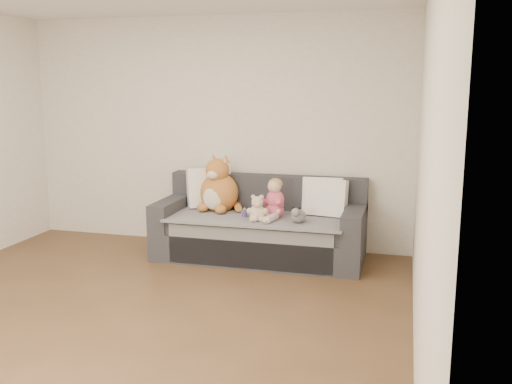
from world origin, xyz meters
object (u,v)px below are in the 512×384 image
sofa (261,229)px  teddy_bear (257,210)px  sippy_cup (245,212)px  plush_cat (219,189)px  toddler (273,202)px

sofa → teddy_bear: sofa is taller
teddy_bear → sippy_cup: (-0.18, 0.15, -0.06)m
plush_cat → teddy_bear: bearing=-23.6°
sippy_cup → plush_cat: bearing=148.0°
toddler → plush_cat: plush_cat is taller
sofa → toddler: bearing=-39.2°
sofa → sippy_cup: sofa is taller
toddler → sippy_cup: bearing=-159.0°
toddler → plush_cat: bearing=-179.8°
plush_cat → teddy_bear: plush_cat is taller
toddler → plush_cat: size_ratio=0.66×
plush_cat → sippy_cup: plush_cat is taller
toddler → teddy_bear: size_ratio=1.56×
teddy_bear → sofa: bearing=86.5°
sofa → teddy_bear: size_ratio=7.97×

